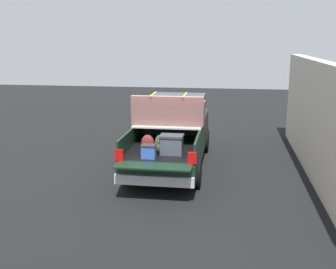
{
  "coord_description": "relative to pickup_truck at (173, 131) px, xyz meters",
  "views": [
    {
      "loc": [
        -11.89,
        -1.72,
        3.77
      ],
      "look_at": [
        -0.6,
        0.0,
        1.1
      ],
      "focal_mm": 44.32,
      "sensor_mm": 36.0,
      "label": 1
    }
  ],
  "objects": [
    {
      "name": "building_facade",
      "position": [
        -0.99,
        -4.1,
        0.61
      ],
      "size": [
        10.44,
        0.36,
        3.17
      ],
      "primitive_type": "cube",
      "color": "beige",
      "rests_on": "ground_plane"
    },
    {
      "name": "pickup_truck",
      "position": [
        0.0,
        0.0,
        0.0
      ],
      "size": [
        6.05,
        2.06,
        2.23
      ],
      "color": "black",
      "rests_on": "ground_plane"
    },
    {
      "name": "ground_plane",
      "position": [
        -0.37,
        0.0,
        -0.97
      ],
      "size": [
        40.0,
        40.0,
        0.0
      ],
      "primitive_type": "plane",
      "color": "black"
    }
  ]
}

